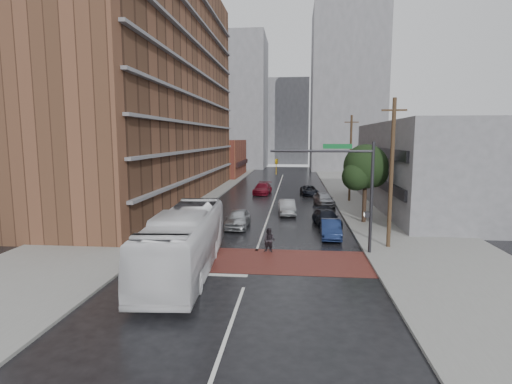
% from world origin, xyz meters
% --- Properties ---
extents(ground, '(160.00, 160.00, 0.00)m').
position_xyz_m(ground, '(0.00, 0.00, 0.00)').
color(ground, black).
rests_on(ground, ground).
extents(crosswalk, '(14.00, 5.00, 0.02)m').
position_xyz_m(crosswalk, '(0.00, 0.50, 0.01)').
color(crosswalk, maroon).
rests_on(crosswalk, ground).
extents(sidewalk_west, '(9.00, 90.00, 0.15)m').
position_xyz_m(sidewalk_west, '(-11.50, 25.00, 0.07)').
color(sidewalk_west, gray).
rests_on(sidewalk_west, ground).
extents(sidewalk_east, '(9.00, 90.00, 0.15)m').
position_xyz_m(sidewalk_east, '(11.50, 25.00, 0.07)').
color(sidewalk_east, gray).
rests_on(sidewalk_east, ground).
extents(apartment_block, '(10.00, 44.00, 28.00)m').
position_xyz_m(apartment_block, '(-14.00, 24.00, 14.00)').
color(apartment_block, brown).
rests_on(apartment_block, ground).
extents(storefront_west, '(8.00, 16.00, 7.00)m').
position_xyz_m(storefront_west, '(-12.00, 54.00, 3.50)').
color(storefront_west, brown).
rests_on(storefront_west, ground).
extents(building_east, '(11.00, 26.00, 9.00)m').
position_xyz_m(building_east, '(16.50, 20.00, 4.50)').
color(building_east, gray).
rests_on(building_east, ground).
extents(distant_tower_west, '(18.00, 16.00, 32.00)m').
position_xyz_m(distant_tower_west, '(-14.00, 78.00, 16.00)').
color(distant_tower_west, gray).
rests_on(distant_tower_west, ground).
extents(distant_tower_east, '(16.00, 14.00, 36.00)m').
position_xyz_m(distant_tower_east, '(14.00, 72.00, 18.00)').
color(distant_tower_east, gray).
rests_on(distant_tower_east, ground).
extents(distant_tower_center, '(12.00, 10.00, 24.00)m').
position_xyz_m(distant_tower_center, '(0.00, 95.00, 12.00)').
color(distant_tower_center, gray).
rests_on(distant_tower_center, ground).
extents(street_tree, '(4.20, 4.10, 6.90)m').
position_xyz_m(street_tree, '(8.52, 12.03, 4.73)').
color(street_tree, '#332319').
rests_on(street_tree, ground).
extents(signal_mast, '(6.50, 0.30, 7.20)m').
position_xyz_m(signal_mast, '(5.85, 2.50, 4.73)').
color(signal_mast, '#2D2D33').
rests_on(signal_mast, ground).
extents(utility_pole_near, '(1.60, 0.26, 10.00)m').
position_xyz_m(utility_pole_near, '(8.80, 4.00, 5.14)').
color(utility_pole_near, '#473321').
rests_on(utility_pole_near, ground).
extents(utility_pole_far, '(1.60, 0.26, 10.00)m').
position_xyz_m(utility_pole_far, '(8.80, 24.00, 5.14)').
color(utility_pole_far, '#473321').
rests_on(utility_pole_far, ground).
extents(transit_bus, '(3.79, 12.61, 3.46)m').
position_xyz_m(transit_bus, '(-3.57, -1.86, 1.73)').
color(transit_bus, white).
rests_on(transit_bus, ground).
extents(pedestrian_a, '(0.58, 0.41, 1.47)m').
position_xyz_m(pedestrian_a, '(0.79, 2.54, 0.74)').
color(pedestrian_a, black).
rests_on(pedestrian_a, ground).
extents(pedestrian_b, '(0.91, 0.79, 1.60)m').
position_xyz_m(pedestrian_b, '(0.88, 2.37, 0.80)').
color(pedestrian_b, black).
rests_on(pedestrian_b, ground).
extents(car_travel_a, '(1.87, 4.53, 1.54)m').
position_xyz_m(car_travel_a, '(-2.21, 9.31, 0.77)').
color(car_travel_a, '#B6BBBF').
rests_on(car_travel_a, ground).
extents(car_travel_b, '(1.92, 4.51, 1.45)m').
position_xyz_m(car_travel_b, '(1.72, 15.48, 0.72)').
color(car_travel_b, '#A0A4A8').
rests_on(car_travel_b, ground).
extents(car_travel_c, '(2.46, 5.21, 1.47)m').
position_xyz_m(car_travel_c, '(-1.83, 29.51, 0.74)').
color(car_travel_c, maroon).
rests_on(car_travel_c, ground).
extents(suv_travel, '(2.43, 4.58, 1.23)m').
position_xyz_m(suv_travel, '(4.33, 29.10, 0.61)').
color(suv_travel, black).
rests_on(suv_travel, ground).
extents(car_parked_near, '(1.55, 4.15, 1.35)m').
position_xyz_m(car_parked_near, '(5.20, 6.62, 0.68)').
color(car_parked_near, '#15234C').
rests_on(car_parked_near, ground).
extents(car_parked_mid, '(2.56, 4.81, 1.33)m').
position_xyz_m(car_parked_mid, '(5.20, 10.81, 0.66)').
color(car_parked_mid, black).
rests_on(car_parked_mid, ground).
extents(car_parked_far, '(2.51, 4.67, 1.51)m').
position_xyz_m(car_parked_far, '(5.67, 21.01, 0.76)').
color(car_parked_far, '#A1A3A8').
rests_on(car_parked_far, ground).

